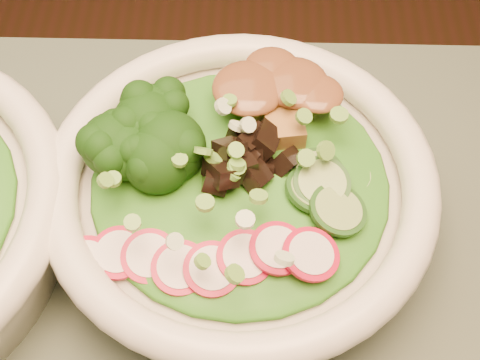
# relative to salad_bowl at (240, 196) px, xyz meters

# --- Properties ---
(salad_bowl) EXTENTS (0.27, 0.27, 0.07)m
(salad_bowl) POSITION_rel_salad_bowl_xyz_m (0.00, 0.00, 0.00)
(salad_bowl) COLOR white
(salad_bowl) RESTS_ON dining_table
(lettuce_bed) EXTENTS (0.20, 0.20, 0.02)m
(lettuce_bed) POSITION_rel_salad_bowl_xyz_m (0.00, 0.00, 0.02)
(lettuce_bed) COLOR #286515
(lettuce_bed) RESTS_ON salad_bowl
(broccoli_florets) EXTENTS (0.09, 0.08, 0.04)m
(broccoli_florets) POSITION_rel_salad_bowl_xyz_m (-0.06, 0.01, 0.04)
(broccoli_florets) COLOR black
(broccoli_florets) RESTS_ON salad_bowl
(radish_slices) EXTENTS (0.11, 0.06, 0.02)m
(radish_slices) POSITION_rel_salad_bowl_xyz_m (-0.01, -0.06, 0.02)
(radish_slices) COLOR #B60E2D
(radish_slices) RESTS_ON salad_bowl
(cucumber_slices) EXTENTS (0.08, 0.08, 0.04)m
(cucumber_slices) POSITION_rel_salad_bowl_xyz_m (0.06, -0.02, 0.03)
(cucumber_slices) COLOR #9BC16B
(cucumber_slices) RESTS_ON salad_bowl
(mushroom_heap) EXTENTS (0.08, 0.08, 0.04)m
(mushroom_heap) POSITION_rel_salad_bowl_xyz_m (0.00, 0.01, 0.03)
(mushroom_heap) COLOR black
(mushroom_heap) RESTS_ON salad_bowl
(tofu_cubes) EXTENTS (0.10, 0.07, 0.04)m
(tofu_cubes) POSITION_rel_salad_bowl_xyz_m (0.02, 0.06, 0.03)
(tofu_cubes) COLOR olive
(tofu_cubes) RESTS_ON salad_bowl
(peanut_sauce) EXTENTS (0.07, 0.06, 0.02)m
(peanut_sauce) POSITION_rel_salad_bowl_xyz_m (0.02, 0.06, 0.05)
(peanut_sauce) COLOR brown
(peanut_sauce) RESTS_ON tofu_cubes
(scallion_garnish) EXTENTS (0.19, 0.19, 0.02)m
(scallion_garnish) POSITION_rel_salad_bowl_xyz_m (0.00, 0.00, 0.04)
(scallion_garnish) COLOR #65A339
(scallion_garnish) RESTS_ON salad_bowl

